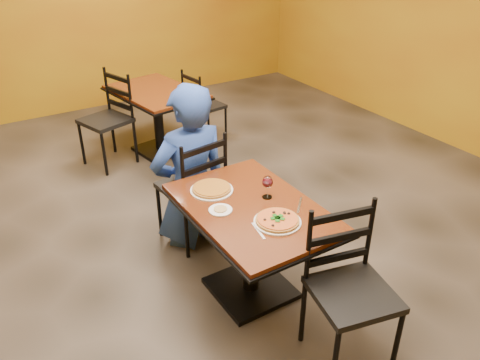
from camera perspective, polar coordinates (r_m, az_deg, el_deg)
floor at (r=4.09m, az=-2.61°, el=-8.81°), size 7.00×8.00×0.01m
wall_back at (r=7.08m, az=-20.14°, el=19.24°), size 7.00×0.01×3.00m
table_main at (r=3.42m, az=1.36°, el=-5.82°), size 0.83×1.23×0.75m
table_second at (r=5.68m, az=-9.72°, el=8.48°), size 0.96×1.27×0.75m
chair_main_near at (r=3.04m, az=13.14°, el=-13.02°), size 0.55×0.55×1.02m
chair_main_far at (r=4.05m, az=-5.76°, el=-0.83°), size 0.51×0.51×1.00m
chair_second_left at (r=5.51m, az=-15.53°, el=6.70°), size 0.58×0.58×1.02m
chair_second_right at (r=5.96m, az=-4.19°, el=8.67°), size 0.45×0.45×0.88m
diner at (r=3.95m, az=-5.93°, el=1.61°), size 0.68×0.45×1.40m
plate_main at (r=3.15m, az=4.42°, el=-4.92°), size 0.31×0.31×0.01m
pizza_main at (r=3.14m, az=4.43°, el=-4.68°), size 0.28×0.28×0.02m
plate_far at (r=3.49m, az=-3.35°, el=-1.19°), size 0.31×0.31×0.01m
pizza_far at (r=3.48m, az=-3.36°, el=-0.96°), size 0.28×0.28×0.02m
side_plate at (r=3.26m, az=-2.32°, el=-3.55°), size 0.16×0.16×0.01m
dip at (r=3.25m, az=-2.32°, el=-3.42°), size 0.09×0.09×0.01m
wine_glass at (r=3.37m, az=3.25°, el=-0.72°), size 0.08×0.08×0.18m
fork at (r=3.06m, az=2.17°, el=-6.00°), size 0.05×0.19×0.00m
knife at (r=3.34m, az=7.01°, el=-2.94°), size 0.16×0.16×0.00m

